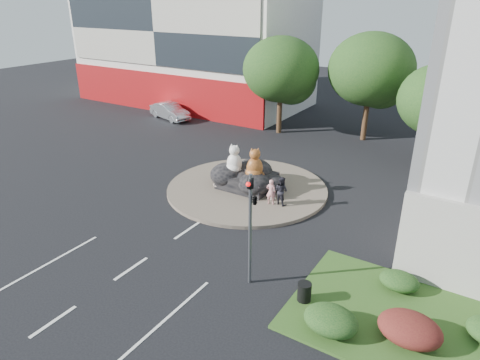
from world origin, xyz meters
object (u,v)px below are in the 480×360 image
object	(u,v)px
pedestrian_dark	(281,191)
litter_bin	(304,292)
parked_car	(170,111)
pedestrian_pink	(271,192)
kitten_calico	(218,180)
kitten_white	(272,194)
cat_white	(234,158)
cat_tabby	(255,163)

from	to	relation	value
pedestrian_dark	litter_bin	size ratio (longest dim) A/B	2.17
parked_car	pedestrian_pink	bearing A→B (deg)	-108.78
kitten_calico	kitten_white	world-z (taller)	kitten_calico
kitten_calico	kitten_white	bearing A→B (deg)	10.41
kitten_white	pedestrian_dark	size ratio (longest dim) A/B	0.45
cat_white	kitten_white	bearing A→B (deg)	-18.95
kitten_white	pedestrian_dark	distance (m)	0.89
kitten_white	pedestrian_pink	xyz separation A→B (m)	(0.22, -0.51, 0.38)
kitten_white	cat_white	bearing A→B (deg)	132.08
cat_tabby	kitten_calico	xyz separation A→B (m)	(-2.19, -0.76, -1.36)
kitten_calico	pedestrian_dark	world-z (taller)	pedestrian_dark
pedestrian_dark	cat_white	bearing A→B (deg)	0.97
kitten_calico	cat_white	bearing A→B (deg)	53.62
cat_tabby	cat_white	bearing A→B (deg)	145.96
kitten_calico	pedestrian_pink	size ratio (longest dim) A/B	0.65
parked_car	litter_bin	world-z (taller)	parked_car
cat_white	pedestrian_pink	bearing A→B (deg)	-27.00
cat_white	parked_car	size ratio (longest dim) A/B	0.39
cat_tabby	pedestrian_dark	xyz separation A→B (m)	(2.21, -0.75, -1.01)
kitten_calico	pedestrian_pink	xyz separation A→B (m)	(3.89, -0.28, 0.27)
litter_bin	pedestrian_dark	bearing A→B (deg)	123.54
kitten_white	pedestrian_pink	distance (m)	0.68
cat_white	pedestrian_pink	world-z (taller)	cat_white
kitten_white	litter_bin	distance (m)	8.96
pedestrian_dark	litter_bin	xyz separation A→B (m)	(4.62, -6.97, -0.53)
pedestrian_pink	pedestrian_dark	world-z (taller)	pedestrian_dark
cat_white	parked_car	bearing A→B (deg)	135.15
cat_white	litter_bin	size ratio (longest dim) A/B	2.38
kitten_calico	parked_car	size ratio (longest dim) A/B	0.20
cat_tabby	pedestrian_pink	world-z (taller)	cat_tabby
cat_tabby	litter_bin	xyz separation A→B (m)	(6.82, -7.72, -1.54)
cat_white	litter_bin	world-z (taller)	cat_white
cat_white	kitten_white	xyz separation A→B (m)	(2.96, -0.54, -1.45)
litter_bin	kitten_calico	bearing A→B (deg)	142.30
cat_white	parked_car	world-z (taller)	cat_white
pedestrian_dark	litter_bin	distance (m)	8.38
cat_white	pedestrian_dark	xyz separation A→B (m)	(3.67, -0.76, -0.98)
cat_white	litter_bin	bearing A→B (deg)	-51.66
cat_tabby	kitten_white	xyz separation A→B (m)	(1.49, -0.53, -1.47)
kitten_white	pedestrian_dark	bearing A→B (deg)	-55.23
pedestrian_dark	kitten_white	bearing A→B (deg)	-4.88
kitten_white	parked_car	xyz separation A→B (m)	(-17.33, 11.05, 0.21)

